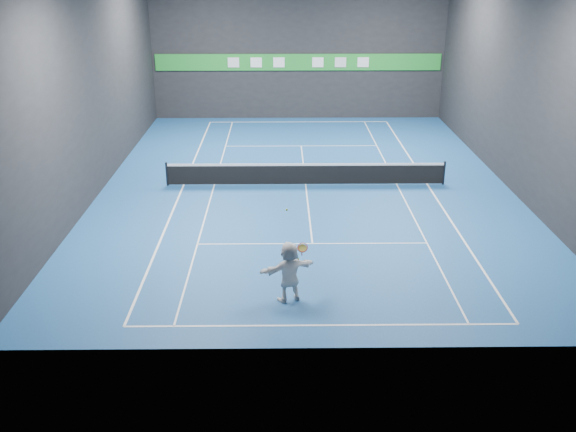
{
  "coord_description": "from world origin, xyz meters",
  "views": [
    {
      "loc": [
        -1.13,
        -27.26,
        9.5
      ],
      "look_at": [
        -0.89,
        -7.46,
        1.5
      ],
      "focal_mm": 40.0,
      "sensor_mm": 36.0,
      "label": 1
    }
  ],
  "objects_px": {
    "player": "(289,272)",
    "tennis_racket": "(302,249)",
    "tennis_ball": "(287,210)",
    "tennis_net": "(306,173)"
  },
  "relations": [
    {
      "from": "player",
      "to": "tennis_racket",
      "type": "xyz_separation_m",
      "value": [
        0.37,
        0.05,
        0.71
      ]
    },
    {
      "from": "player",
      "to": "tennis_ball",
      "type": "relative_size",
      "value": 27.14
    },
    {
      "from": "player",
      "to": "tennis_net",
      "type": "relative_size",
      "value": 0.15
    },
    {
      "from": "tennis_net",
      "to": "tennis_ball",
      "type": "bearing_deg",
      "value": -95.34
    },
    {
      "from": "tennis_net",
      "to": "tennis_racket",
      "type": "height_order",
      "value": "tennis_racket"
    },
    {
      "from": "player",
      "to": "tennis_ball",
      "type": "distance_m",
      "value": 1.88
    },
    {
      "from": "tennis_ball",
      "to": "tennis_racket",
      "type": "bearing_deg",
      "value": -19.73
    },
    {
      "from": "player",
      "to": "tennis_ball",
      "type": "bearing_deg",
      "value": -95.06
    },
    {
      "from": "player",
      "to": "tennis_net",
      "type": "xyz_separation_m",
      "value": [
        0.89,
        10.42,
        -0.39
      ]
    },
    {
      "from": "player",
      "to": "tennis_racket",
      "type": "distance_m",
      "value": 0.8
    }
  ]
}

